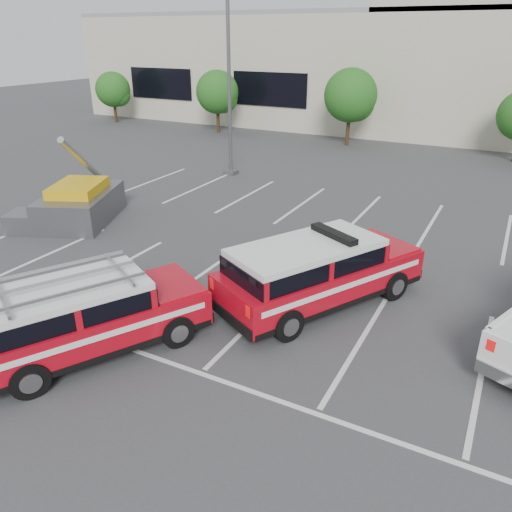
{
  "coord_description": "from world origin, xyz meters",
  "views": [
    {
      "loc": [
        5.21,
        -10.11,
        6.77
      ],
      "look_at": [
        -0.78,
        1.19,
        1.05
      ],
      "focal_mm": 35.0,
      "sensor_mm": 36.0,
      "label": 1
    }
  ],
  "objects_px": {
    "convention_building": "(462,64)",
    "tree_far_left": "(114,91)",
    "utility_rig": "(76,205)",
    "tree_left": "(219,94)",
    "ladder_suv": "(89,321)",
    "tree_mid_left": "(352,97)",
    "fire_chief_suv": "(318,276)",
    "light_pole_left": "(229,69)"
  },
  "relations": [
    {
      "from": "tree_mid_left",
      "to": "light_pole_left",
      "type": "distance_m",
      "value": 10.73
    },
    {
      "from": "light_pole_left",
      "to": "utility_rig",
      "type": "height_order",
      "value": "light_pole_left"
    },
    {
      "from": "light_pole_left",
      "to": "fire_chief_suv",
      "type": "height_order",
      "value": "light_pole_left"
    },
    {
      "from": "light_pole_left",
      "to": "fire_chief_suv",
      "type": "distance_m",
      "value": 14.75
    },
    {
      "from": "tree_mid_left",
      "to": "ladder_suv",
      "type": "distance_m",
      "value": 25.52
    },
    {
      "from": "tree_far_left",
      "to": "utility_rig",
      "type": "height_order",
      "value": "tree_far_left"
    },
    {
      "from": "tree_mid_left",
      "to": "utility_rig",
      "type": "distance_m",
      "value": 19.8
    },
    {
      "from": "tree_left",
      "to": "utility_rig",
      "type": "bearing_deg",
      "value": -74.53
    },
    {
      "from": "convention_building",
      "to": "fire_chief_suv",
      "type": "relative_size",
      "value": 9.94
    },
    {
      "from": "fire_chief_suv",
      "to": "convention_building",
      "type": "bearing_deg",
      "value": 120.06
    },
    {
      "from": "ladder_suv",
      "to": "tree_left",
      "type": "bearing_deg",
      "value": 144.23
    },
    {
      "from": "ladder_suv",
      "to": "tree_far_left",
      "type": "bearing_deg",
      "value": 159.75
    },
    {
      "from": "tree_left",
      "to": "light_pole_left",
      "type": "bearing_deg",
      "value": -55.48
    },
    {
      "from": "convention_building",
      "to": "tree_mid_left",
      "type": "bearing_deg",
      "value": -117.4
    },
    {
      "from": "convention_building",
      "to": "tree_far_left",
      "type": "xyz_separation_m",
      "value": [
        -25.09,
        -9.82,
        -2.22
      ]
    },
    {
      "from": "convention_building",
      "to": "light_pole_left",
      "type": "distance_m",
      "value": 21.49
    },
    {
      "from": "tree_far_left",
      "to": "convention_building",
      "type": "bearing_deg",
      "value": 21.37
    },
    {
      "from": "ladder_suv",
      "to": "utility_rig",
      "type": "height_order",
      "value": "utility_rig"
    },
    {
      "from": "convention_building",
      "to": "tree_left",
      "type": "relative_size",
      "value": 13.58
    },
    {
      "from": "tree_mid_left",
      "to": "utility_rig",
      "type": "xyz_separation_m",
      "value": [
        -4.72,
        -19.08,
        -2.36
      ]
    },
    {
      "from": "convention_building",
      "to": "tree_far_left",
      "type": "relative_size",
      "value": 15.04
    },
    {
      "from": "tree_left",
      "to": "tree_mid_left",
      "type": "height_order",
      "value": "tree_mid_left"
    },
    {
      "from": "tree_mid_left",
      "to": "ladder_suv",
      "type": "bearing_deg",
      "value": -85.06
    },
    {
      "from": "ladder_suv",
      "to": "utility_rig",
      "type": "bearing_deg",
      "value": 166.4
    },
    {
      "from": "utility_rig",
      "to": "tree_mid_left",
      "type": "bearing_deg",
      "value": 52.48
    },
    {
      "from": "convention_building",
      "to": "tree_mid_left",
      "type": "height_order",
      "value": "convention_building"
    },
    {
      "from": "utility_rig",
      "to": "convention_building",
      "type": "bearing_deg",
      "value": 47.62
    },
    {
      "from": "tree_mid_left",
      "to": "fire_chief_suv",
      "type": "height_order",
      "value": "tree_mid_left"
    },
    {
      "from": "tree_left",
      "to": "tree_mid_left",
      "type": "bearing_deg",
      "value": 0.0
    },
    {
      "from": "convention_building",
      "to": "fire_chief_suv",
      "type": "bearing_deg",
      "value": -88.34
    },
    {
      "from": "tree_left",
      "to": "ladder_suv",
      "type": "relative_size",
      "value": 0.82
    },
    {
      "from": "utility_rig",
      "to": "ladder_suv",
      "type": "bearing_deg",
      "value": -65.76
    },
    {
      "from": "tree_left",
      "to": "convention_building",
      "type": "bearing_deg",
      "value": 33.05
    },
    {
      "from": "fire_chief_suv",
      "to": "utility_rig",
      "type": "distance_m",
      "value": 10.84
    },
    {
      "from": "tree_mid_left",
      "to": "light_pole_left",
      "type": "xyz_separation_m",
      "value": [
        -3.09,
        -10.05,
        2.14
      ]
    },
    {
      "from": "tree_mid_left",
      "to": "convention_building",
      "type": "bearing_deg",
      "value": 62.6
    },
    {
      "from": "tree_far_left",
      "to": "tree_mid_left",
      "type": "height_order",
      "value": "tree_mid_left"
    },
    {
      "from": "fire_chief_suv",
      "to": "utility_rig",
      "type": "xyz_separation_m",
      "value": [
        -10.7,
        1.74,
        -0.14
      ]
    },
    {
      "from": "tree_far_left",
      "to": "ladder_suv",
      "type": "relative_size",
      "value": 0.74
    },
    {
      "from": "tree_mid_left",
      "to": "light_pole_left",
      "type": "bearing_deg",
      "value": -107.1
    },
    {
      "from": "tree_left",
      "to": "ladder_suv",
      "type": "xyz_separation_m",
      "value": [
        12.19,
        -25.33,
        -1.97
      ]
    },
    {
      "from": "tree_far_left",
      "to": "tree_left",
      "type": "xyz_separation_m",
      "value": [
        10.0,
        0.0,
        0.27
      ]
    }
  ]
}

